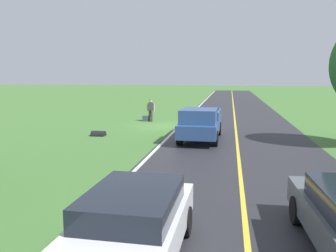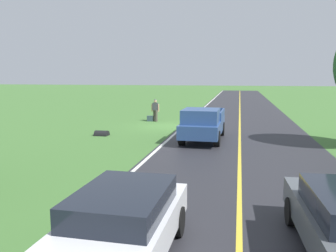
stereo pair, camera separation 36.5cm
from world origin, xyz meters
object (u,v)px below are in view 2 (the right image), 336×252
suitcase_carried (150,119)px  hitchhiker_walking (155,109)px  pickup_truck_passing (203,123)px  sedan_ahead_same_lane (120,225)px

suitcase_carried → hitchhiker_walking: bearing=100.9°
hitchhiker_walking → suitcase_carried: bearing=11.3°
hitchhiker_walking → suitcase_carried: size_ratio=3.80×
suitcase_carried → pickup_truck_passing: pickup_truck_passing is taller
suitcase_carried → sedan_ahead_same_lane: size_ratio=0.10×
hitchhiker_walking → suitcase_carried: (0.42, 0.08, -0.76)m
hitchhiker_walking → sedan_ahead_same_lane: size_ratio=0.40×
suitcase_carried → sedan_ahead_same_lane: (-4.67, 20.01, 0.54)m
hitchhiker_walking → pickup_truck_passing: (-4.46, 7.28, -0.01)m
sedan_ahead_same_lane → pickup_truck_passing: bearing=-91.0°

